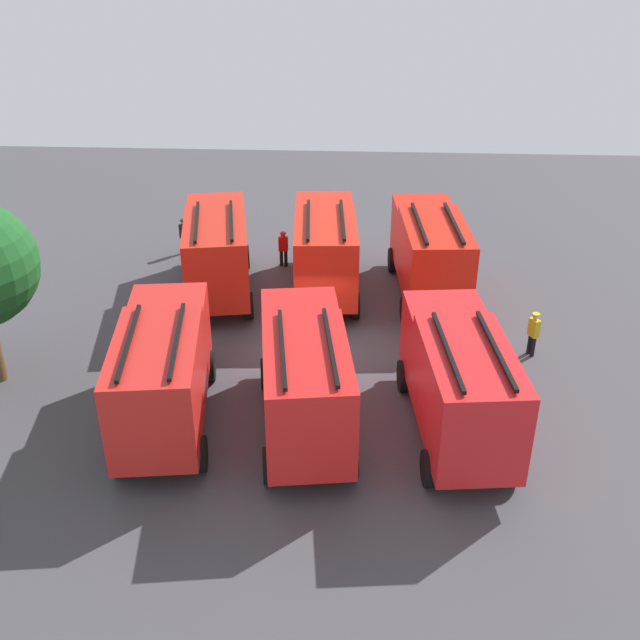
% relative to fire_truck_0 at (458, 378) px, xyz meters
% --- Properties ---
extents(ground_plane, '(53.37, 53.37, 0.00)m').
position_rel_fire_truck_0_xyz_m(ground_plane, '(4.82, 4.50, -2.15)').
color(ground_plane, '#423F44').
extents(fire_truck_0, '(7.42, 3.36, 3.88)m').
position_rel_fire_truck_0_xyz_m(fire_truck_0, '(0.00, 0.00, 0.00)').
color(fire_truck_0, red).
rests_on(fire_truck_0, ground).
extents(fire_truck_1, '(7.36, 3.19, 3.88)m').
position_rel_fire_truck_0_xyz_m(fire_truck_1, '(9.70, 0.16, 0.00)').
color(fire_truck_1, red).
rests_on(fire_truck_1, ground).
extents(fire_truck_2, '(7.46, 3.53, 3.88)m').
position_rel_fire_truck_0_xyz_m(fire_truck_2, '(-0.08, 4.72, 0.00)').
color(fire_truck_2, red).
rests_on(fire_truck_2, ground).
extents(fire_truck_3, '(7.34, 3.11, 3.88)m').
position_rel_fire_truck_0_xyz_m(fire_truck_3, '(9.82, 4.56, 0.00)').
color(fire_truck_3, red).
rests_on(fire_truck_3, ground).
extents(fire_truck_4, '(7.45, 3.48, 3.88)m').
position_rel_fire_truck_0_xyz_m(fire_truck_4, '(0.02, 9.16, 0.00)').
color(fire_truck_4, red).
rests_on(fire_truck_4, ground).
extents(fire_truck_5, '(7.51, 3.72, 3.88)m').
position_rel_fire_truck_0_xyz_m(fire_truck_5, '(9.43, 9.11, 0.00)').
color(fire_truck_5, red).
rests_on(fire_truck_5, ground).
extents(firefighter_0, '(0.47, 0.35, 1.70)m').
position_rel_fire_truck_0_xyz_m(firefighter_0, '(4.50, 9.08, -1.20)').
color(firefighter_0, black).
rests_on(firefighter_0, ground).
extents(firefighter_1, '(0.48, 0.41, 1.75)m').
position_rel_fire_truck_0_xyz_m(firefighter_1, '(5.08, -3.41, -1.17)').
color(firefighter_1, black).
rests_on(firefighter_1, ground).
extents(firefighter_2, '(0.27, 0.43, 1.69)m').
position_rel_fire_truck_0_xyz_m(firefighter_2, '(12.53, 6.62, -1.21)').
color(firefighter_2, black).
rests_on(firefighter_2, ground).
extents(firefighter_3, '(0.48, 0.45, 1.72)m').
position_rel_fire_truck_0_xyz_m(firefighter_3, '(13.80, 11.53, -1.19)').
color(firefighter_3, black).
rests_on(firefighter_3, ground).
extents(traffic_cone_0, '(0.48, 0.48, 0.69)m').
position_rel_fire_truck_0_xyz_m(traffic_cone_0, '(2.93, 11.58, -1.81)').
color(traffic_cone_0, '#F2600C').
rests_on(traffic_cone_0, ground).
extents(traffic_cone_1, '(0.50, 0.50, 0.72)m').
position_rel_fire_truck_0_xyz_m(traffic_cone_1, '(4.53, 5.41, -1.79)').
color(traffic_cone_1, '#F2600C').
rests_on(traffic_cone_1, ground).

